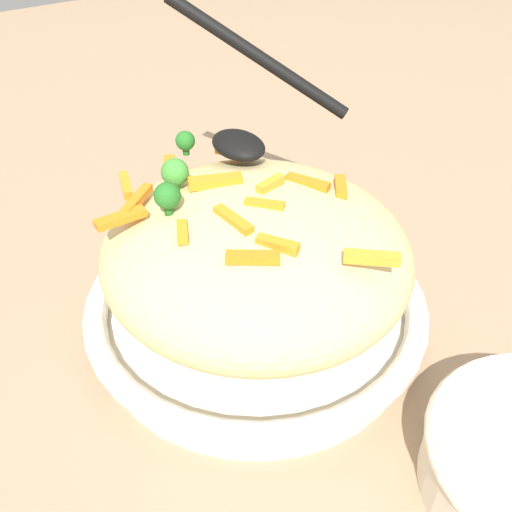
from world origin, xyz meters
TOP-DOWN VIEW (x-y plane):
  - ground_plane at (0.00, 0.00)m, footprint 2.40×2.40m
  - serving_bowl at (0.00, 0.00)m, footprint 0.29×0.29m
  - pasta_mound at (0.00, 0.00)m, footprint 0.25×0.25m
  - carrot_piece_0 at (-0.01, 0.00)m, footprint 0.03×0.03m
  - carrot_piece_1 at (-0.01, 0.03)m, footprint 0.04×0.01m
  - carrot_piece_2 at (0.00, -0.05)m, footprint 0.04×0.02m
  - carrot_piece_3 at (0.04, 0.09)m, footprint 0.01×0.04m
  - carrot_piece_4 at (-0.00, 0.06)m, footprint 0.03×0.02m
  - carrot_piece_5 at (0.01, -0.02)m, footprint 0.01×0.03m
  - carrot_piece_6 at (-0.02, -0.07)m, footprint 0.03×0.02m
  - carrot_piece_7 at (0.06, 0.07)m, footprint 0.03×0.04m
  - carrot_piece_8 at (-0.05, 0.02)m, footprint 0.03×0.02m
  - carrot_piece_9 at (0.09, 0.03)m, footprint 0.03×0.02m
  - carrot_piece_10 at (0.08, 0.07)m, footprint 0.04×0.02m
  - carrot_piece_11 at (0.08, -0.03)m, footprint 0.03×0.02m
  - carrot_piece_12 at (-0.10, -0.02)m, footprint 0.03×0.03m
  - carrot_piece_13 at (0.04, 0.01)m, footprint 0.03×0.04m
  - carrot_piece_14 at (-0.05, 0.04)m, footprint 0.03×0.03m
  - broccoli_floret_0 at (0.11, -0.00)m, footprint 0.02×0.02m
  - broccoli_floret_1 at (0.06, 0.04)m, footprint 0.02×0.02m
  - broccoli_floret_2 at (0.03, 0.06)m, footprint 0.02×0.02m
  - serving_spoon at (0.09, -0.06)m, footprint 0.15×0.14m

SIDE VIEW (x-z plane):
  - ground_plane at x=0.00m, z-range 0.00..0.00m
  - serving_bowl at x=0.00m, z-range 0.00..0.05m
  - pasta_mound at x=0.00m, z-range 0.04..0.14m
  - carrot_piece_3 at x=0.04m, z-range 0.13..0.13m
  - carrot_piece_6 at x=-0.02m, z-range 0.13..0.13m
  - carrot_piece_11 at x=0.08m, z-range 0.13..0.13m
  - carrot_piece_7 at x=0.06m, z-range 0.13..0.13m
  - carrot_piece_9 at x=0.09m, z-range 0.13..0.13m
  - carrot_piece_12 at x=-0.10m, z-range 0.13..0.14m
  - carrot_piece_10 at x=0.08m, z-range 0.13..0.14m
  - carrot_piece_4 at x=0.00m, z-range 0.13..0.14m
  - carrot_piece_14 at x=-0.05m, z-range 0.13..0.14m
  - carrot_piece_8 at x=-0.05m, z-range 0.13..0.14m
  - carrot_piece_2 at x=0.00m, z-range 0.13..0.14m
  - carrot_piece_1 at x=-0.01m, z-range 0.13..0.14m
  - carrot_piece_0 at x=-0.01m, z-range 0.13..0.14m
  - carrot_piece_13 at x=0.04m, z-range 0.13..0.14m
  - carrot_piece_5 at x=0.01m, z-range 0.14..0.14m
  - broccoli_floret_0 at x=0.11m, z-range 0.13..0.15m
  - broccoli_floret_1 at x=0.06m, z-range 0.13..0.16m
  - broccoli_floret_2 at x=0.03m, z-range 0.13..0.16m
  - serving_spoon at x=0.09m, z-range 0.11..0.22m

